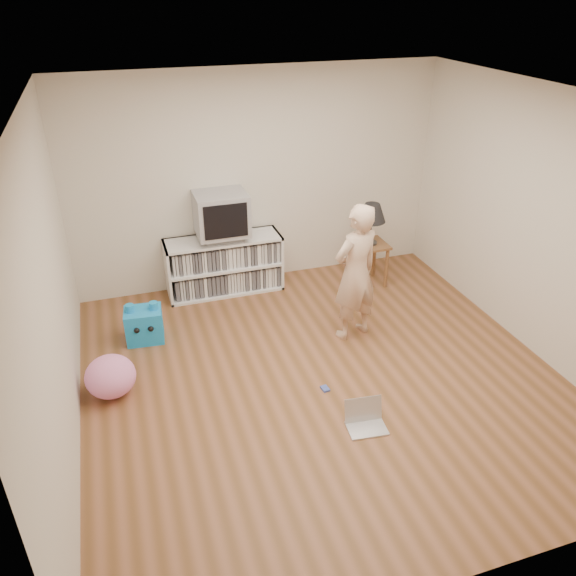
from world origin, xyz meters
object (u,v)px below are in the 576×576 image
Objects in this scene: crt_tv at (221,213)px; plush_blue at (144,324)px; media_unit at (224,264)px; table_lamp at (372,214)px; plush_pink at (110,376)px; side_table at (369,253)px; person at (355,273)px; laptop at (365,419)px; dvd_deck at (222,236)px.

plush_blue is (-1.05, -0.81, -0.83)m from crt_tv.
media_unit is 2.72× the size of table_lamp.
plush_pink is at bearing -109.33° from plush_blue.
side_table is 1.07× the size of table_lamp.
laptop is at bearing 54.30° from person.
dvd_deck is at bearing 48.78° from plush_pink.
media_unit is 0.67m from crt_tv.
crt_tv is at bearing -68.29° from person.
crt_tv is at bearing -90.00° from media_unit.
laptop is 0.78× the size of plush_pink.
crt_tv reaches higher than media_unit.
laptop is 2.35m from plush_pink.
plush_blue is (-2.82, -0.45, -0.75)m from table_lamp.
person is 3.24× the size of plush_pink.
side_table is at bearing 70.72° from laptop.
table_lamp reaches higher than side_table.
dvd_deck is 2.90m from laptop.
person reaches higher than dvd_deck.
dvd_deck is 0.29m from crt_tv.
table_lamp is at bearing -11.86° from dvd_deck.
dvd_deck is 0.82× the size of side_table.
media_unit is 3.02× the size of plush_pink.
person is (1.10, -1.40, -0.27)m from crt_tv.
media_unit is at bearing 108.93° from laptop.
laptop is 2.57m from plush_blue.
plush_pink is at bearing 157.77° from laptop.
dvd_deck reaches higher than side_table.
table_lamp is 0.34× the size of person.
plush_blue is at bearing -142.39° from crt_tv.
crt_tv is (-0.00, -0.02, 0.67)m from media_unit.
crt_tv is at bearing 168.25° from side_table.
dvd_deck is 0.30× the size of person.
media_unit is 0.93× the size of person.
dvd_deck is 1.44m from plush_blue.
laptop is 0.81× the size of plush_blue.
plush_blue is 0.91m from plush_pink.
dvd_deck is at bearing 168.14° from side_table.
plush_pink is (-3.20, -1.27, -0.74)m from table_lamp.
plush_pink is at bearing -131.27° from crt_tv.
plush_blue is (-1.05, -0.82, -0.55)m from dvd_deck.
plush_pink reaches higher than laptop.
media_unit is at bearing -68.67° from person.
person is (-0.66, -1.03, -0.19)m from table_lamp.
laptop is (-1.13, -2.38, -0.88)m from table_lamp.
media_unit is 3.14× the size of plush_blue.
person is at bearing -122.72° from table_lamp.
crt_tv is at bearing -90.00° from dvd_deck.
crt_tv is 1.66× the size of laptop.
table_lamp reaches higher than laptop.
dvd_deck reaches higher than laptop.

